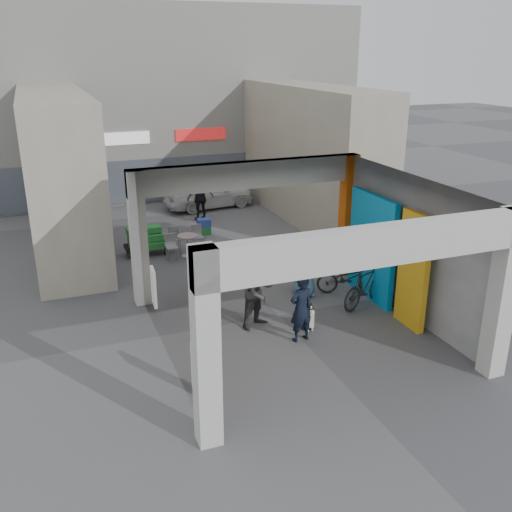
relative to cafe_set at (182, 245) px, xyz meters
name	(u,v)px	position (x,y,z in m)	size (l,w,h in m)	color
ground	(278,315)	(1.11, -5.26, -0.29)	(90.00, 90.00, 0.00)	#535358
arcade_canopy	(316,235)	(1.65, -6.09, 2.01)	(6.40, 6.45, 6.40)	#B4B5B0
far_building	(154,103)	(1.11, 8.73, 3.70)	(18.00, 4.08, 8.00)	white
plaza_bldg_left	(60,172)	(-3.39, 2.24, 2.21)	(2.00, 9.00, 5.00)	#A39C87
plaza_bldg_right	(311,154)	(5.61, 2.24, 2.21)	(2.00, 9.00, 5.00)	#A39C87
bollard_left	(190,274)	(-0.51, -2.85, 0.13)	(0.09, 0.09, 0.85)	gray
bollard_center	(241,266)	(1.02, -2.78, 0.15)	(0.09, 0.09, 0.89)	gray
bollard_right	(301,259)	(2.83, -2.92, 0.15)	(0.09, 0.09, 0.88)	gray
advert_board_near	(200,370)	(-1.64, -7.83, 0.21)	(0.19, 0.55, 1.00)	silver
advert_board_far	(154,287)	(-1.64, -3.53, 0.21)	(0.13, 0.55, 1.00)	silver
cafe_set	(182,245)	(0.00, 0.00, 0.00)	(1.37, 1.11, 0.83)	#9B9B9F
produce_stand	(146,244)	(-1.11, 0.39, 0.05)	(1.32, 0.71, 0.87)	black
crate_stack	(204,227)	(1.22, 1.75, -0.01)	(0.47, 0.37, 0.56)	#1B5F27
border_collie	(308,318)	(1.48, -6.16, -0.02)	(0.25, 0.50, 0.68)	black
man_with_dog	(301,309)	(1.07, -6.60, 0.49)	(0.57, 0.38, 1.57)	black
man_back_turned	(259,292)	(0.45, -5.58, 0.59)	(0.86, 0.67, 1.76)	#3A3A3C
man_elderly	(306,266)	(2.24, -4.42, 0.57)	(0.84, 0.55, 1.73)	teal
man_crates	(201,198)	(1.60, 3.45, 0.59)	(1.04, 0.43, 1.78)	black
bicycle_front	(348,278)	(3.41, -4.66, 0.15)	(0.59, 1.69, 0.89)	black
bicycle_rear	(365,286)	(3.41, -5.52, 0.24)	(0.50, 1.78, 1.07)	black
white_van	(209,193)	(2.43, 5.13, 0.33)	(1.46, 3.64, 1.24)	silver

